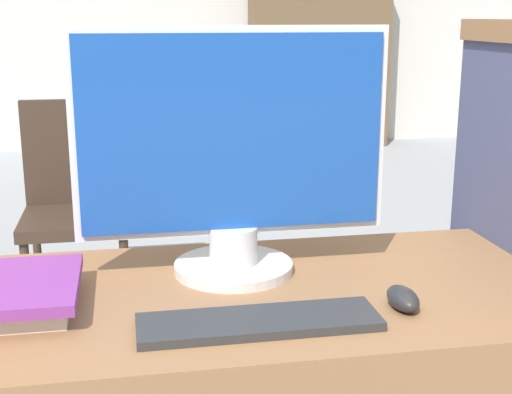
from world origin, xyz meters
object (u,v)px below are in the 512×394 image
at_px(keyboard, 259,322).
at_px(book_stack, 28,294).
at_px(mouse, 403,298).
at_px(far_chair, 76,197).
at_px(monitor, 232,156).

relative_size(keyboard, book_stack, 1.54).
distance_m(mouse, book_stack, 0.68).
height_order(mouse, far_chair, far_chair).
bearing_deg(book_stack, mouse, -10.39).
xyz_separation_m(mouse, book_stack, (-0.67, 0.12, 0.01)).
height_order(monitor, far_chair, monitor).
relative_size(keyboard, mouse, 4.37).
height_order(keyboard, book_stack, book_stack).
bearing_deg(book_stack, monitor, 17.53).
bearing_deg(far_chair, monitor, -66.28).
bearing_deg(far_chair, book_stack, -79.86).
height_order(mouse, book_stack, book_stack).
xyz_separation_m(monitor, mouse, (0.27, -0.25, -0.23)).
bearing_deg(keyboard, monitor, 90.41).
xyz_separation_m(keyboard, far_chair, (-0.43, 1.91, -0.24)).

